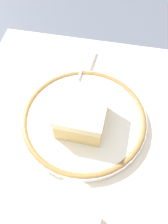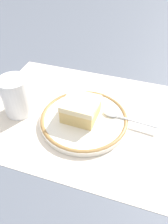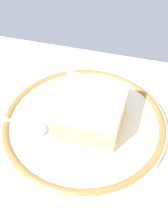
# 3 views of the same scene
# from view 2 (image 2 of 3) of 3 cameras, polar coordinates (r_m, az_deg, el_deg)

# --- Properties ---
(ground_plane) EXTENTS (2.40, 2.40, 0.00)m
(ground_plane) POSITION_cam_2_polar(r_m,az_deg,el_deg) (0.60, -2.21, -0.36)
(ground_plane) COLOR #4C515B
(placemat) EXTENTS (0.51, 0.41, 0.00)m
(placemat) POSITION_cam_2_polar(r_m,az_deg,el_deg) (0.60, -2.21, -0.31)
(placemat) COLOR beige
(placemat) RESTS_ON ground_plane
(plate) EXTENTS (0.23, 0.23, 0.02)m
(plate) POSITION_cam_2_polar(r_m,az_deg,el_deg) (0.57, -0.00, -1.84)
(plate) COLOR silver
(plate) RESTS_ON placemat
(cake_slice) EXTENTS (0.09, 0.08, 0.05)m
(cake_slice) POSITION_cam_2_polar(r_m,az_deg,el_deg) (0.55, -0.86, 0.81)
(cake_slice) COLOR #DBB76B
(cake_slice) RESTS_ON plate
(spoon) EXTENTS (0.14, 0.03, 0.01)m
(spoon) POSITION_cam_2_polar(r_m,az_deg,el_deg) (0.57, 8.72, -0.84)
(spoon) COLOR silver
(spoon) RESTS_ON plate
(cup) EXTENTS (0.08, 0.08, 0.10)m
(cup) POSITION_cam_2_polar(r_m,az_deg,el_deg) (0.60, -17.07, 3.39)
(cup) COLOR white
(cup) RESTS_ON placemat
(napkin) EXTENTS (0.14, 0.15, 0.00)m
(napkin) POSITION_cam_2_polar(r_m,az_deg,el_deg) (0.68, 11.42, 4.75)
(napkin) COLOR white
(napkin) RESTS_ON placemat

